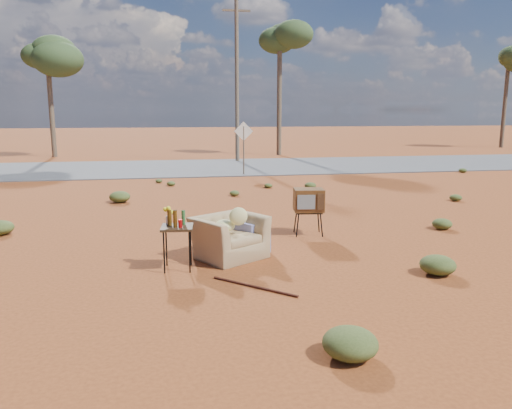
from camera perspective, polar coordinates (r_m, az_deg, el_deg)
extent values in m
plane|color=#94441D|center=(8.86, 0.67, -6.71)|extent=(140.00, 140.00, 0.00)
cube|color=#565659|center=(23.51, -6.14, 4.26)|extent=(140.00, 7.00, 0.04)
imported|color=#9C7E55|center=(9.06, -3.09, -2.95)|extent=(1.40, 1.28, 1.03)
ellipsoid|color=#D3D081|center=(9.05, -3.58, -2.43)|extent=(0.37, 0.37, 0.22)
ellipsoid|color=#D3D081|center=(8.89, -2.03, -1.37)|extent=(0.33, 0.16, 0.33)
cube|color=navy|center=(9.54, -0.95, -3.56)|extent=(0.82, 0.91, 0.60)
cube|color=black|center=(10.79, 6.01, -0.83)|extent=(0.61, 0.50, 0.03)
cylinder|color=black|center=(10.61, 4.77, -2.39)|extent=(0.03, 0.03, 0.50)
cylinder|color=black|center=(10.69, 7.49, -2.35)|extent=(0.03, 0.03, 0.50)
cylinder|color=black|center=(11.00, 4.52, -1.92)|extent=(0.03, 0.03, 0.50)
cylinder|color=black|center=(11.07, 7.15, -1.89)|extent=(0.03, 0.03, 0.50)
cube|color=brown|center=(10.74, 6.04, 0.52)|extent=(0.69, 0.57, 0.48)
cube|color=slate|center=(10.48, 5.77, 0.27)|extent=(0.37, 0.07, 0.30)
cube|color=#472D19|center=(10.52, 7.40, 0.28)|extent=(0.14, 0.04, 0.34)
cube|color=#382614|center=(8.45, -9.01, -2.59)|extent=(0.56, 0.56, 0.04)
cylinder|color=black|center=(8.36, -10.47, -5.37)|extent=(0.02, 0.02, 0.73)
cylinder|color=black|center=(8.33, -7.60, -5.34)|extent=(0.02, 0.02, 0.73)
cylinder|color=black|center=(8.76, -10.21, -4.62)|extent=(0.02, 0.02, 0.73)
cylinder|color=black|center=(8.73, -7.48, -4.59)|extent=(0.02, 0.02, 0.73)
cylinder|color=#442B0B|center=(8.47, -9.86, -1.49)|extent=(0.07, 0.07, 0.27)
cylinder|color=#442B0B|center=(8.33, -9.23, -1.61)|extent=(0.07, 0.07, 0.29)
cylinder|color=#285F2C|center=(8.51, -8.29, -1.46)|extent=(0.06, 0.06, 0.25)
cylinder|color=red|center=(8.32, -8.65, -2.16)|extent=(0.07, 0.07, 0.14)
cylinder|color=silver|center=(8.59, -10.00, -1.76)|extent=(0.08, 0.08, 0.15)
ellipsoid|color=yellow|center=(8.56, -10.03, -0.69)|extent=(0.17, 0.17, 0.12)
cylinder|color=#512315|center=(7.68, -0.22, -9.35)|extent=(1.13, 1.07, 0.04)
cylinder|color=brown|center=(20.60, -1.42, 6.14)|extent=(0.06, 0.06, 2.00)
cube|color=silver|center=(20.56, -1.43, 8.37)|extent=(0.78, 0.04, 0.78)
cylinder|color=brown|center=(30.98, -22.39, 10.61)|extent=(0.28, 0.28, 6.00)
ellipsoid|color=#384E28|center=(31.11, -22.73, 15.20)|extent=(3.20, 3.20, 2.20)
cylinder|color=brown|center=(30.05, 2.68, 12.36)|extent=(0.28, 0.28, 7.00)
ellipsoid|color=#384E28|center=(30.28, 2.74, 18.05)|extent=(3.20, 3.20, 2.20)
cylinder|color=brown|center=(40.00, 26.58, 10.50)|extent=(0.28, 0.28, 6.50)
ellipsoid|color=#384E28|center=(40.13, 26.92, 14.42)|extent=(3.20, 3.20, 2.20)
cylinder|color=brown|center=(26.09, -2.20, 13.71)|extent=(0.20, 0.20, 8.00)
cube|color=brown|center=(26.50, -2.25, 21.29)|extent=(1.40, 0.10, 0.10)
ellipsoid|color=#4C5927|center=(12.14, -27.18, -2.36)|extent=(0.56, 0.56, 0.31)
ellipsoid|color=#4C5927|center=(12.06, 20.50, -2.08)|extent=(0.44, 0.44, 0.24)
ellipsoid|color=#4C5927|center=(15.08, -15.31, 0.86)|extent=(0.60, 0.60, 0.33)
ellipsoid|color=#4C5927|center=(15.93, 21.86, 0.73)|extent=(0.36, 0.36, 0.20)
ellipsoid|color=#4C5927|center=(17.18, 6.23, 2.17)|extent=(0.40, 0.40, 0.22)
ellipsoid|color=#4C5927|center=(17.99, -9.69, 2.38)|extent=(0.30, 0.30, 0.17)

